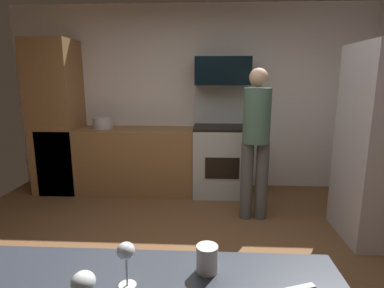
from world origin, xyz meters
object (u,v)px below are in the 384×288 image
at_px(oven_range, 221,157).
at_px(person_cook, 256,137).
at_px(wine_glass_extra, 83,284).
at_px(stock_pot, 103,123).
at_px(wine_glass_near, 126,255).
at_px(mug_coffee, 207,259).
at_px(microwave, 223,71).

bearing_deg(oven_range, person_cook, -67.28).
bearing_deg(wine_glass_extra, oven_range, 80.96).
relative_size(wine_glass_extra, stock_pot, 0.52).
distance_m(wine_glass_near, mug_coffee, 0.29).
bearing_deg(stock_pot, oven_range, -0.21).
height_order(microwave, wine_glass_extra, microwave).
bearing_deg(microwave, stock_pot, -177.23).
distance_m(microwave, wine_glass_extra, 3.63).
xyz_separation_m(person_cook, mug_coffee, (-0.53, -2.39, -0.00)).
height_order(person_cook, wine_glass_extra, person_cook).
bearing_deg(wine_glass_extra, person_cook, 71.24).
height_order(microwave, person_cook, microwave).
bearing_deg(mug_coffee, oven_range, 86.67).
distance_m(microwave, stock_pot, 1.80).
xyz_separation_m(oven_range, microwave, (0.00, 0.09, 1.17)).
bearing_deg(oven_range, wine_glass_extra, -99.04).
distance_m(oven_range, person_cook, 0.99).
bearing_deg(stock_pot, wine_glass_extra, -72.19).
bearing_deg(wine_glass_near, microwave, 82.35).
xyz_separation_m(oven_range, wine_glass_extra, (-0.55, -3.44, 0.49)).
bearing_deg(stock_pot, mug_coffee, -65.47).
bearing_deg(mug_coffee, microwave, 86.76).
bearing_deg(person_cook, wine_glass_extra, -108.76).
relative_size(microwave, wine_glass_extra, 5.24).
bearing_deg(microwave, person_cook, -69.25).
distance_m(person_cook, wine_glass_near, 2.61).
xyz_separation_m(wine_glass_near, mug_coffee, (0.27, 0.10, -0.07)).
distance_m(oven_range, stock_pot, 1.72).
bearing_deg(wine_glass_near, wine_glass_extra, -124.37).
bearing_deg(wine_glass_extra, wine_glass_near, 55.63).
distance_m(microwave, wine_glass_near, 3.49).
xyz_separation_m(oven_range, person_cook, (0.34, -0.82, 0.44)).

